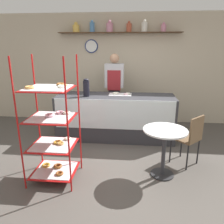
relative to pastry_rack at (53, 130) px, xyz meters
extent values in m
plane|color=#4C4742|center=(0.77, 0.51, -0.78)|extent=(14.00, 14.00, 0.00)
cube|color=beige|center=(0.77, 2.81, 0.57)|extent=(10.00, 0.06, 2.70)
cube|color=#4C331E|center=(0.77, 2.66, 1.45)|extent=(2.93, 0.24, 0.02)
cylinder|color=gold|center=(-0.28, 2.66, 1.54)|extent=(0.16, 0.16, 0.17)
sphere|color=gold|center=(-0.28, 2.66, 1.66)|extent=(0.09, 0.09, 0.09)
cylinder|color=#4C7FB2|center=(0.12, 2.66, 1.57)|extent=(0.12, 0.12, 0.22)
sphere|color=#4C7FB2|center=(0.12, 2.66, 1.70)|extent=(0.06, 0.06, 0.06)
cylinder|color=#CC7F99|center=(0.54, 2.66, 1.56)|extent=(0.15, 0.15, 0.20)
sphere|color=#CC7F99|center=(0.54, 2.66, 1.69)|extent=(0.09, 0.09, 0.09)
cylinder|color=#B24C33|center=(0.99, 2.66, 1.55)|extent=(0.12, 0.12, 0.19)
sphere|color=#B24C33|center=(0.99, 2.66, 1.67)|extent=(0.07, 0.07, 0.07)
cylinder|color=silver|center=(1.35, 2.66, 1.56)|extent=(0.14, 0.14, 0.21)
sphere|color=silver|center=(1.35, 2.66, 1.69)|extent=(0.08, 0.08, 0.08)
cylinder|color=#CC7F99|center=(1.79, 2.66, 1.54)|extent=(0.12, 0.12, 0.16)
sphere|color=#CC7F99|center=(1.79, 2.66, 1.64)|extent=(0.07, 0.07, 0.07)
cylinder|color=navy|center=(0.07, 2.76, 1.14)|extent=(0.32, 0.03, 0.32)
cylinder|color=white|center=(0.07, 2.75, 1.14)|extent=(0.28, 0.00, 0.28)
cube|color=#333338|center=(0.77, 1.62, -0.31)|extent=(2.46, 0.75, 0.94)
cube|color=silver|center=(0.77, 1.24, -0.14)|extent=(2.36, 0.01, 0.60)
cylinder|color=#B71414|center=(-0.34, -0.31, 0.13)|extent=(0.02, 0.02, 1.82)
cylinder|color=#B71414|center=(0.32, -0.31, 0.13)|extent=(0.02, 0.02, 1.82)
cylinder|color=#B71414|center=(-0.34, 0.29, 0.13)|extent=(0.02, 0.02, 1.82)
cylinder|color=#B71414|center=(0.32, 0.29, 0.13)|extent=(0.02, 0.02, 1.82)
cube|color=#B71414|center=(-0.01, -0.01, -0.66)|extent=(0.63, 0.57, 0.01)
cube|color=silver|center=(-0.01, -0.01, -0.65)|extent=(0.56, 0.51, 0.01)
torus|color=brown|center=(0.10, -0.13, -0.63)|extent=(0.11, 0.11, 0.03)
torus|color=brown|center=(0.01, 0.06, -0.62)|extent=(0.13, 0.13, 0.04)
torus|color=gold|center=(-0.18, 0.07, -0.63)|extent=(0.13, 0.13, 0.03)
cube|color=#B71414|center=(-0.01, -0.01, -0.24)|extent=(0.63, 0.57, 0.01)
cube|color=silver|center=(-0.01, -0.01, -0.23)|extent=(0.56, 0.51, 0.01)
torus|color=gold|center=(0.05, 0.03, -0.21)|extent=(0.13, 0.13, 0.03)
torus|color=tan|center=(0.10, -0.01, -0.21)|extent=(0.10, 0.10, 0.03)
torus|color=silver|center=(0.16, 0.17, -0.21)|extent=(0.11, 0.11, 0.03)
cube|color=#B71414|center=(-0.01, -0.01, 0.18)|extent=(0.63, 0.57, 0.01)
cube|color=silver|center=(-0.01, -0.01, 0.19)|extent=(0.56, 0.51, 0.01)
torus|color=silver|center=(0.17, 0.15, 0.21)|extent=(0.11, 0.11, 0.03)
torus|color=#EAB2C1|center=(0.07, 0.17, 0.21)|extent=(0.12, 0.12, 0.03)
torus|color=#EAB2C1|center=(-0.02, 0.00, 0.22)|extent=(0.13, 0.13, 0.04)
cube|color=#B71414|center=(-0.01, -0.01, 0.60)|extent=(0.63, 0.57, 0.01)
cube|color=silver|center=(-0.01, -0.01, 0.61)|extent=(0.56, 0.51, 0.01)
torus|color=brown|center=(0.12, 0.15, 0.63)|extent=(0.13, 0.13, 0.03)
torus|color=tan|center=(-0.21, -0.13, 0.63)|extent=(0.13, 0.13, 0.04)
torus|color=tan|center=(0.17, 0.08, 0.63)|extent=(0.12, 0.12, 0.03)
torus|color=silver|center=(0.18, -0.02, 0.63)|extent=(0.11, 0.11, 0.03)
cube|color=#282833|center=(0.69, 2.21, -0.28)|extent=(0.26, 0.19, 1.01)
cube|color=#B2B2B7|center=(0.69, 2.21, 0.50)|extent=(0.43, 0.22, 0.54)
cube|color=maroon|center=(0.69, 2.09, 0.40)|extent=(0.30, 0.01, 0.45)
sphere|color=tan|center=(0.69, 2.21, 0.88)|extent=(0.22, 0.22, 0.22)
cylinder|color=#262628|center=(1.62, 0.23, -0.77)|extent=(0.36, 0.36, 0.02)
cylinder|color=#333338|center=(1.62, 0.23, -0.40)|extent=(0.06, 0.06, 0.71)
cylinder|color=white|center=(1.62, 0.23, -0.03)|extent=(0.65, 0.65, 0.02)
cylinder|color=black|center=(2.02, 0.86, -0.56)|extent=(0.02, 0.02, 0.45)
cylinder|color=black|center=(1.79, 0.63, -0.56)|extent=(0.02, 0.02, 0.45)
cylinder|color=black|center=(2.25, 0.64, -0.56)|extent=(0.02, 0.02, 0.45)
cylinder|color=black|center=(2.02, 0.41, -0.56)|extent=(0.02, 0.02, 0.45)
cube|color=brown|center=(2.02, 0.63, -0.32)|extent=(0.54, 0.54, 0.03)
cube|color=brown|center=(2.15, 0.51, -0.11)|extent=(0.27, 0.28, 0.40)
cylinder|color=black|center=(0.18, 1.50, 0.31)|extent=(0.13, 0.13, 0.32)
ellipsoid|color=black|center=(0.18, 1.50, 0.49)|extent=(0.11, 0.11, 0.05)
cube|color=silver|center=(0.86, 1.71, 0.16)|extent=(0.47, 0.29, 0.01)
torus|color=silver|center=(1.01, 1.70, 0.18)|extent=(0.12, 0.12, 0.03)
torus|color=silver|center=(0.76, 1.73, 0.18)|extent=(0.13, 0.13, 0.03)
torus|color=#EAB2C1|center=(0.98, 1.68, 0.18)|extent=(0.11, 0.11, 0.03)
camera|label=1|loc=(1.13, -2.81, 1.15)|focal=35.00mm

